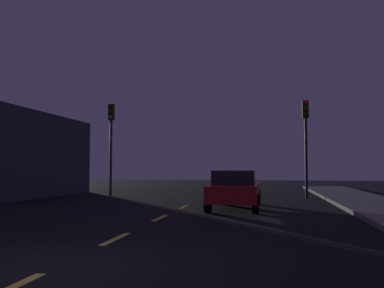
# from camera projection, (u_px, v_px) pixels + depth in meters

# --- Properties ---
(ground_plane) EXTENTS (80.00, 80.00, 0.00)m
(ground_plane) POSITION_uv_depth(u_px,v_px,m) (165.00, 216.00, 13.26)
(ground_plane) COLOR black
(lane_stripe_second) EXTENTS (0.16, 1.60, 0.01)m
(lane_stripe_second) POSITION_uv_depth(u_px,v_px,m) (115.00, 239.00, 8.94)
(lane_stripe_second) COLOR #EACC4C
(lane_stripe_second) RESTS_ON ground_plane
(lane_stripe_third) EXTENTS (0.16, 1.60, 0.01)m
(lane_stripe_third) POSITION_uv_depth(u_px,v_px,m) (160.00, 218.00, 12.67)
(lane_stripe_third) COLOR #EACC4C
(lane_stripe_third) RESTS_ON ground_plane
(lane_stripe_fourth) EXTENTS (0.16, 1.60, 0.01)m
(lane_stripe_fourth) POSITION_uv_depth(u_px,v_px,m) (184.00, 207.00, 16.41)
(lane_stripe_fourth) COLOR #EACC4C
(lane_stripe_fourth) RESTS_ON ground_plane
(traffic_signal_left) EXTENTS (0.32, 0.38, 5.10)m
(traffic_signal_left) POSITION_uv_depth(u_px,v_px,m) (111.00, 132.00, 22.86)
(traffic_signal_left) COLOR #2D2D30
(traffic_signal_left) RESTS_ON ground_plane
(traffic_signal_right) EXTENTS (0.32, 0.38, 4.99)m
(traffic_signal_right) POSITION_uv_depth(u_px,v_px,m) (306.00, 130.00, 20.99)
(traffic_signal_right) COLOR black
(traffic_signal_right) RESTS_ON ground_plane
(car_stopped_ahead) EXTENTS (1.85, 4.54, 1.45)m
(car_stopped_ahead) POSITION_uv_depth(u_px,v_px,m) (235.00, 189.00, 15.73)
(car_stopped_ahead) COLOR #B21919
(car_stopped_ahead) RESTS_ON ground_plane
(storefront_left) EXTENTS (5.11, 9.30, 4.43)m
(storefront_left) POSITION_uv_depth(u_px,v_px,m) (10.00, 156.00, 22.50)
(storefront_left) COLOR #333847
(storefront_left) RESTS_ON ground_plane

